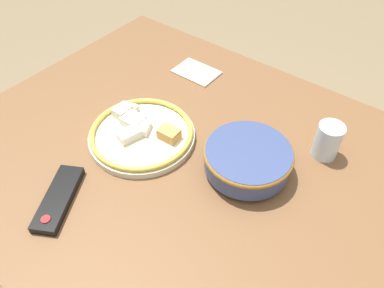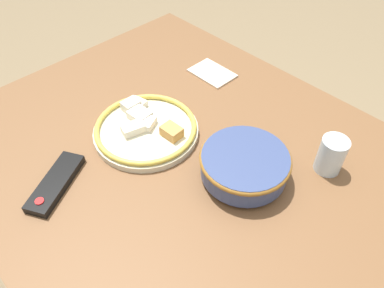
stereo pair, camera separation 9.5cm
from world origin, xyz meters
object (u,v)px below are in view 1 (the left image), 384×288
Objects in this scene: food_plate at (141,133)px; tv_remote at (59,199)px; noodle_bowl at (248,159)px; drinking_glass at (328,141)px.

tv_remote is at bearing 88.14° from food_plate.
noodle_bowl is 0.45m from tv_remote.
drinking_glass is (-0.13, -0.17, 0.00)m from noodle_bowl.
noodle_bowl is 0.21m from drinking_glass.
tv_remote is at bearing 49.60° from noodle_bowl.
drinking_glass is (-0.41, -0.24, 0.03)m from food_plate.
drinking_glass is at bearing -149.43° from food_plate.
drinking_glass is at bearing -158.61° from tv_remote.
noodle_bowl is 0.30m from food_plate.
food_plate is 2.96× the size of drinking_glass.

